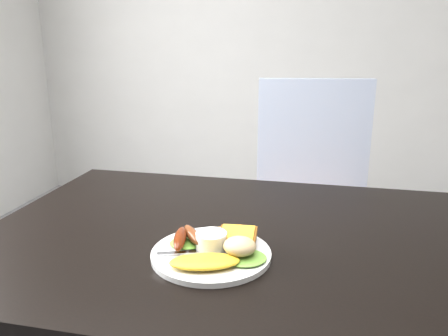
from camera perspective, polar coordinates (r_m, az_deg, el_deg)
room_back_panel at (r=3.15m, az=10.37°, el=19.24°), size 4.00×0.04×2.70m
dining_table at (r=1.00m, az=3.02°, el=-9.62°), size 1.20×0.80×0.04m
dining_chair at (r=1.81m, az=10.87°, el=-7.42°), size 0.54×0.54×0.06m
person at (r=1.44m, az=5.33°, el=-4.07°), size 0.53×0.40×1.34m
plate at (r=0.89m, az=-1.69°, el=-11.17°), size 0.24×0.24×0.01m
lettuce_left at (r=0.92m, az=-4.84°, el=-9.66°), size 0.09×0.09×0.01m
lettuce_right at (r=0.86m, az=2.82°, el=-11.65°), size 0.11×0.10×0.01m
omelette at (r=0.83m, az=-2.56°, el=-12.11°), size 0.15×0.10×0.02m
sausage_a at (r=0.90m, az=-5.76°, el=-9.12°), size 0.05×0.11×0.03m
sausage_b at (r=0.91m, az=-4.15°, el=-8.67°), size 0.07×0.09×0.02m
ramekin at (r=0.89m, az=-1.67°, el=-9.54°), size 0.08×0.08×0.04m
toast_a at (r=0.94m, az=0.84°, el=-8.92°), size 0.10×0.10×0.01m
toast_b at (r=0.91m, az=1.78°, el=-8.82°), size 0.08×0.08×0.01m
potato_salad at (r=0.86m, az=2.06°, el=-10.17°), size 0.07×0.07×0.03m
fork at (r=0.88m, az=-4.03°, el=-10.91°), size 0.14×0.06×0.00m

